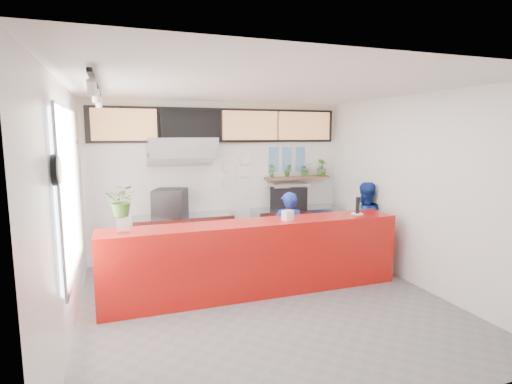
{
  "coord_description": "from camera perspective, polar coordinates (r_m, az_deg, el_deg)",
  "views": [
    {
      "loc": [
        -1.92,
        -5.05,
        2.38
      ],
      "look_at": [
        0.1,
        0.7,
        1.5
      ],
      "focal_mm": 28.0,
      "sensor_mm": 36.0,
      "label": 1
    }
  ],
  "objects": [
    {
      "name": "floor",
      "position": [
        5.9,
        1.39,
        -15.57
      ],
      "size": [
        5.0,
        5.0,
        0.0
      ],
      "primitive_type": "plane",
      "color": "slate",
      "rests_on": "ground"
    },
    {
      "name": "ceiling",
      "position": [
        5.43,
        1.5,
        14.77
      ],
      "size": [
        5.0,
        5.0,
        0.0
      ],
      "primitive_type": "plane",
      "rotation": [
        3.14,
        0.0,
        0.0
      ],
      "color": "silver"
    },
    {
      "name": "wall_back",
      "position": [
        7.84,
        -5.06,
        1.75
      ],
      "size": [
        5.0,
        0.0,
        5.0
      ],
      "primitive_type": "plane",
      "rotation": [
        1.57,
        0.0,
        0.0
      ],
      "color": "white",
      "rests_on": "ground"
    },
    {
      "name": "wall_left",
      "position": [
        5.16,
        -25.55,
        -2.43
      ],
      "size": [
        0.0,
        5.0,
        5.0
      ],
      "primitive_type": "plane",
      "rotation": [
        1.57,
        0.0,
        1.57
      ],
      "color": "white",
      "rests_on": "ground"
    },
    {
      "name": "wall_right",
      "position": [
        6.76,
        21.66,
        0.16
      ],
      "size": [
        0.0,
        5.0,
        5.0
      ],
      "primitive_type": "plane",
      "rotation": [
        1.57,
        0.0,
        -1.57
      ],
      "color": "white",
      "rests_on": "ground"
    },
    {
      "name": "service_counter",
      "position": [
        6.06,
        0.05,
        -9.36
      ],
      "size": [
        4.5,
        0.6,
        1.1
      ],
      "primitive_type": "cube",
      "color": "#B9120D",
      "rests_on": "ground"
    },
    {
      "name": "cream_band",
      "position": [
        7.78,
        -5.14,
        9.82
      ],
      "size": [
        5.0,
        0.02,
        0.8
      ],
      "primitive_type": "cube",
      "color": "beige",
      "rests_on": "wall_back"
    },
    {
      "name": "prep_bench",
      "position": [
        7.58,
        -10.29,
        -6.65
      ],
      "size": [
        1.8,
        0.6,
        0.9
      ],
      "primitive_type": "cube",
      "color": "#B2B5BA",
      "rests_on": "ground"
    },
    {
      "name": "panini_oven",
      "position": [
        7.4,
        -12.15,
        -1.52
      ],
      "size": [
        0.72,
        0.72,
        0.5
      ],
      "primitive_type": "cube",
      "rotation": [
        0.0,
        0.0,
        -0.37
      ],
      "color": "black",
      "rests_on": "prep_bench"
    },
    {
      "name": "extraction_hood",
      "position": [
        7.29,
        -10.58,
        6.28
      ],
      "size": [
        1.2,
        0.7,
        0.35
      ],
      "primitive_type": "cube",
      "color": "#B2B5BA",
      "rests_on": "ceiling"
    },
    {
      "name": "hood_lip",
      "position": [
        7.29,
        -10.54,
        4.71
      ],
      "size": [
        1.2,
        0.69,
        0.31
      ],
      "primitive_type": "cube",
      "rotation": [
        -0.35,
        0.0,
        0.0
      ],
      "color": "#B2B5BA",
      "rests_on": "ceiling"
    },
    {
      "name": "right_bench",
      "position": [
        8.24,
        5.77,
        -5.36
      ],
      "size": [
        1.8,
        0.6,
        0.9
      ],
      "primitive_type": "cube",
      "color": "#B2B5BA",
      "rests_on": "ground"
    },
    {
      "name": "espresso_machine",
      "position": [
        8.03,
        4.63,
        -0.73
      ],
      "size": [
        0.87,
        0.75,
        0.47
      ],
      "primitive_type": "cube",
      "rotation": [
        0.0,
        0.0,
        -0.38
      ],
      "color": "black",
      "rests_on": "right_bench"
    },
    {
      "name": "espresso_tray",
      "position": [
        8.0,
        4.65,
        1.05
      ],
      "size": [
        0.78,
        0.57,
        0.07
      ],
      "primitive_type": "cube",
      "rotation": [
        0.0,
        0.0,
        -0.08
      ],
      "color": "#B2B6BA",
      "rests_on": "espresso_machine"
    },
    {
      "name": "herb_shelf",
      "position": [
        8.28,
        5.91,
        2.09
      ],
      "size": [
        1.4,
        0.18,
        0.04
      ],
      "primitive_type": "cube",
      "color": "brown",
      "rests_on": "wall_back"
    },
    {
      "name": "menu_board_far_left",
      "position": [
        7.43,
        -18.29,
        9.13
      ],
      "size": [
        1.1,
        0.1,
        0.55
      ],
      "primitive_type": "cube",
      "color": "tan",
      "rests_on": "wall_back"
    },
    {
      "name": "menu_board_mid_left",
      "position": [
        7.54,
        -9.33,
        9.41
      ],
      "size": [
        1.1,
        0.1,
        0.55
      ],
      "primitive_type": "cube",
      "color": "black",
      "rests_on": "wall_back"
    },
    {
      "name": "menu_board_mid_right",
      "position": [
        7.83,
        -0.84,
        9.47
      ],
      "size": [
        1.1,
        0.1,
        0.55
      ],
      "primitive_type": "cube",
      "color": "tan",
      "rests_on": "wall_back"
    },
    {
      "name": "menu_board_far_right",
      "position": [
        8.27,
        6.91,
        9.35
      ],
      "size": [
        1.1,
        0.1,
        0.55
      ],
      "primitive_type": "cube",
      "color": "tan",
      "rests_on": "wall_back"
    },
    {
      "name": "soffit",
      "position": [
        7.75,
        -5.08,
        9.46
      ],
      "size": [
        4.8,
        0.04,
        0.65
      ],
      "primitive_type": "cube",
      "color": "black",
      "rests_on": "wall_back"
    },
    {
      "name": "window_pane",
      "position": [
        5.42,
        -25.04,
        0.23
      ],
      "size": [
        0.04,
        2.2,
        1.9
      ],
      "primitive_type": "cube",
      "color": "silver",
      "rests_on": "wall_left"
    },
    {
      "name": "window_frame",
      "position": [
        5.42,
        -24.83,
        0.24
      ],
      "size": [
        0.03,
        2.3,
        2.0
      ],
      "primitive_type": "cube",
      "color": "#B2B5BA",
      "rests_on": "wall_left"
    },
    {
      "name": "wall_clock_rim",
      "position": [
        4.19,
        -26.75,
        2.81
      ],
      "size": [
        0.05,
        0.3,
        0.3
      ],
      "primitive_type": "cylinder",
      "rotation": [
        0.0,
        1.57,
        0.0
      ],
      "color": "black",
      "rests_on": "wall_left"
    },
    {
      "name": "wall_clock_face",
      "position": [
        4.19,
        -26.35,
        2.83
      ],
      "size": [
        0.02,
        0.26,
        0.26
      ],
      "primitive_type": "cylinder",
      "rotation": [
        0.0,
        1.57,
        0.0
      ],
      "color": "white",
      "rests_on": "wall_left"
    },
    {
      "name": "track_rail",
      "position": [
        5.08,
        -21.97,
        13.96
      ],
      "size": [
        0.05,
        2.4,
        0.04
      ],
      "primitive_type": "cube",
      "color": "black",
      "rests_on": "ceiling"
    },
    {
      "name": "dec_plate_a",
      "position": [
        7.82,
        -3.96,
        3.59
      ],
      "size": [
        0.24,
        0.03,
        0.24
      ],
      "primitive_type": "cylinder",
      "rotation": [
        1.57,
        0.0,
        0.0
      ],
      "color": "silver",
      "rests_on": "wall_back"
    },
    {
      "name": "dec_plate_b",
      "position": [
        7.91,
        -1.85,
        2.93
      ],
      "size": [
        0.24,
        0.03,
        0.24
      ],
      "primitive_type": "cylinder",
      "rotation": [
        1.57,
        0.0,
        0.0
      ],
      "color": "silver",
      "rests_on": "wall_back"
    },
    {
      "name": "dec_plate_c",
      "position": [
        7.85,
        -3.94,
        1.41
      ],
      "size": [
        0.24,
        0.03,
        0.24
      ],
      "primitive_type": "cylinder",
      "rotation": [
        1.57,
        0.0,
        0.0
      ],
      "color": "silver",
      "rests_on": "wall_back"
    },
    {
      "name": "dec_plate_d",
      "position": [
        7.91,
        -1.52,
        4.75
      ],
      "size": [
        0.24,
        0.03,
        0.24
      ],
      "primitive_type": "cylinder",
      "rotation": [
        1.57,
        0.0,
        0.0
      ],
      "color": "silver",
      "rests_on": "wall_back"
    },
    {
      "name": "photo_frame_a",
      "position": [
        8.12,
        2.51,
        5.54
      ],
      "size": [
        0.2,
        0.02,
        0.25
      ],
      "primitive_type": "cube",
      "color": "#598CBF",
      "rests_on": "wall_back"
    },
    {
      "name": "photo_frame_b",
      "position": [
        8.23,
        4.46,
        5.56
      ],
      "size": [
        0.2,
        0.02,
        0.25
      ],
      "primitive_type": "cube",
      "color": "#598CBF",
      "rests_on": "wall_back"
    },
    {
      "name": "photo_frame_c",
      "position": [
        8.36,
        6.35,
        5.58
      ],
      "size": [
        0.2,
        0.02,
        0.25
      ],
      "primitive_type": "cube",
      "color": "#598CBF",
      "rests_on": "wall_back"
    },
    {
      "name": "photo_frame_d",
      "position": [
        8.13,
        2.5,
        3.78
      ],
      "size": [
        0.2,
        0.02,
        0.25
      ],
      "primitive_type": "cube",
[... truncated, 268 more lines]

